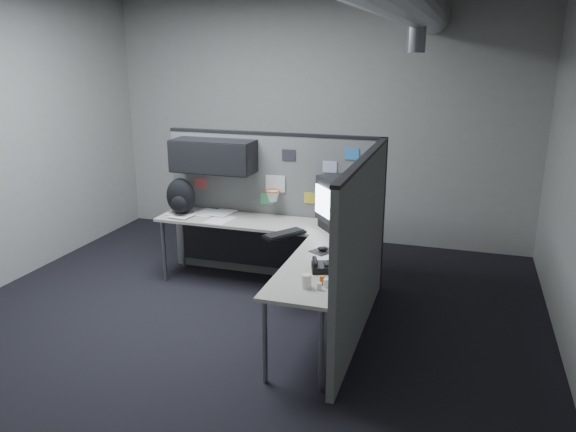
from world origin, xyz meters
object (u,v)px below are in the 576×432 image
(keyboard, at_px, (284,234))
(backpack, at_px, (181,197))
(phone, at_px, (322,266))
(desk, at_px, (276,242))
(monitor, at_px, (346,203))

(keyboard, relative_size, backpack, 1.13)
(phone, distance_m, backpack, 2.20)
(desk, xyz_separation_m, keyboard, (0.12, -0.12, 0.14))
(backpack, bearing_deg, monitor, 2.02)
(monitor, relative_size, phone, 2.71)
(monitor, distance_m, phone, 1.18)
(phone, xyz_separation_m, backpack, (-1.89, 1.12, 0.16))
(monitor, bearing_deg, phone, -81.39)
(monitor, distance_m, keyboard, 0.70)
(desk, bearing_deg, keyboard, -42.94)
(desk, relative_size, keyboard, 5.07)
(desk, bearing_deg, backpack, 168.04)
(phone, relative_size, backpack, 0.60)
(desk, height_order, backpack, backpack)
(monitor, bearing_deg, backpack, -173.18)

